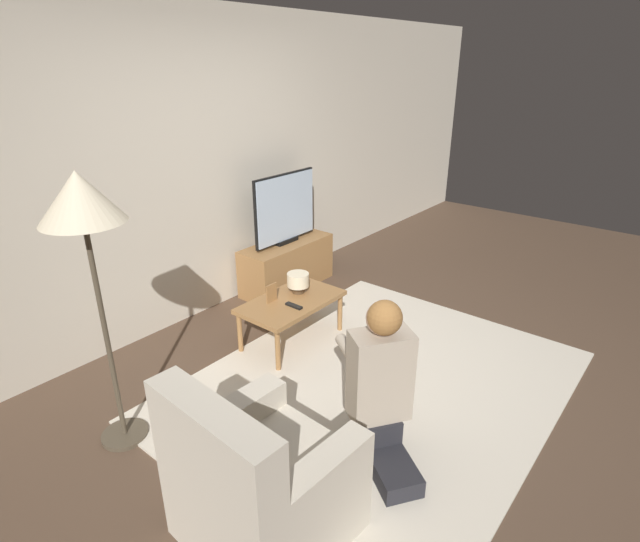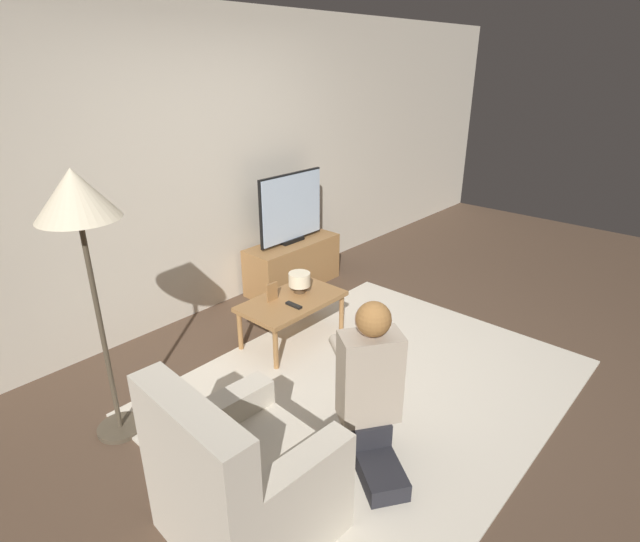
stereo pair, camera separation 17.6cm
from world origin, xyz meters
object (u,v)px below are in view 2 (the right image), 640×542
object	(u,v)px
person_kneeling	(370,385)
table_lamp	(299,281)
tv	(291,208)
floor_lamp	(78,209)
armchair	(244,485)
coffee_table	(292,304)

from	to	relation	value
person_kneeling	table_lamp	xyz separation A→B (m)	(0.77, 1.29, -0.01)
table_lamp	tv	bearing A→B (deg)	48.41
floor_lamp	person_kneeling	bearing A→B (deg)	-56.00
tv	armchair	distance (m)	2.97
tv	table_lamp	bearing A→B (deg)	-131.59
tv	armchair	size ratio (longest dim) A/B	0.89
floor_lamp	armchair	bearing A→B (deg)	-87.42
floor_lamp	person_kneeling	size ratio (longest dim) A/B	1.68
coffee_table	tv	bearing A→B (deg)	44.61
person_kneeling	table_lamp	world-z (taller)	person_kneeling
coffee_table	person_kneeling	xyz separation A→B (m)	(-0.63, -1.25, 0.16)
table_lamp	coffee_table	bearing A→B (deg)	-160.97
coffee_table	armchair	world-z (taller)	armchair
tv	person_kneeling	world-z (taller)	tv
floor_lamp	armchair	distance (m)	1.63
person_kneeling	floor_lamp	bearing A→B (deg)	-20.98
tv	floor_lamp	xyz separation A→B (m)	(-2.28, -0.72, 0.61)
coffee_table	armchair	xyz separation A→B (m)	(-1.45, -1.12, -0.04)
coffee_table	person_kneeling	size ratio (longest dim) A/B	0.86
armchair	table_lamp	distance (m)	1.98
coffee_table	table_lamp	bearing A→B (deg)	19.03
tv	person_kneeling	bearing A→B (deg)	-124.97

